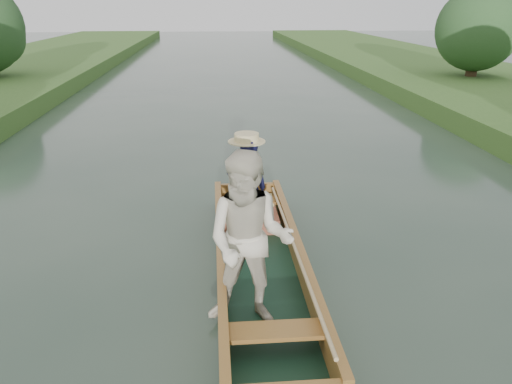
{
  "coord_description": "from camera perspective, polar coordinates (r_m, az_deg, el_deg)",
  "views": [
    {
      "loc": [
        -0.54,
        -5.72,
        3.36
      ],
      "look_at": [
        0.0,
        0.6,
        0.95
      ],
      "focal_mm": 35.0,
      "sensor_mm": 36.0,
      "label": 1
    }
  ],
  "objects": [
    {
      "name": "punt",
      "position": [
        6.05,
        -0.38,
        -5.3
      ],
      "size": [
        1.31,
        5.0,
        2.01
      ],
      "color": "#13311F",
      "rests_on": "ground"
    },
    {
      "name": "trees_far",
      "position": [
        16.06,
        -4.6,
        17.55
      ],
      "size": [
        22.91,
        14.75,
        4.3
      ],
      "color": "#47331E",
      "rests_on": "ground"
    },
    {
      "name": "ground",
      "position": [
        6.65,
        0.44,
        -9.52
      ],
      "size": [
        120.0,
        120.0,
        0.0
      ],
      "primitive_type": "plane",
      "color": "#283D30",
      "rests_on": "ground"
    }
  ]
}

